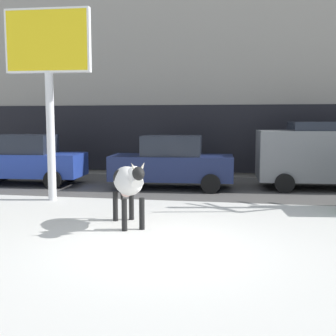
# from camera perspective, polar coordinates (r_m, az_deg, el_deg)

# --- Properties ---
(ground_plane) EXTENTS (120.00, 120.00, 0.00)m
(ground_plane) POSITION_cam_1_polar(r_m,az_deg,el_deg) (8.16, -0.80, -10.66)
(ground_plane) COLOR silver
(road_strip) EXTENTS (60.00, 5.60, 0.01)m
(road_strip) POSITION_cam_1_polar(r_m,az_deg,el_deg) (15.52, 4.64, -2.47)
(road_strip) COLOR #514F4C
(road_strip) RESTS_ON ground
(building_facade) EXTENTS (44.00, 6.10, 13.00)m
(building_facade) POSITION_cam_1_polar(r_m,az_deg,el_deg) (21.57, 6.43, 17.29)
(building_facade) COLOR gray
(building_facade) RESTS_ON ground
(cow_holstein) EXTENTS (1.27, 1.86, 1.54)m
(cow_holstein) POSITION_cam_1_polar(r_m,az_deg,el_deg) (9.75, -5.33, -1.85)
(cow_holstein) COLOR silver
(cow_holstein) RESTS_ON ground
(billboard) EXTENTS (2.53, 0.34, 5.56)m
(billboard) POSITION_cam_1_polar(r_m,az_deg,el_deg) (13.36, -15.54, 14.44)
(billboard) COLOR silver
(billboard) RESTS_ON ground
(car_blue_sedan) EXTENTS (4.30, 2.19, 1.84)m
(car_blue_sedan) POSITION_cam_1_polar(r_m,az_deg,el_deg) (16.80, -18.21, 1.01)
(car_blue_sedan) COLOR #233D9E
(car_blue_sedan) RESTS_ON ground
(car_navy_sedan) EXTENTS (4.30, 2.19, 1.84)m
(car_navy_sedan) POSITION_cam_1_polar(r_m,az_deg,el_deg) (15.00, 0.52, 0.71)
(car_navy_sedan) COLOR #19234C
(car_navy_sedan) RESTS_ON ground
(car_grey_van) EXTENTS (4.71, 2.35, 2.32)m
(car_grey_van) POSITION_cam_1_polar(r_m,az_deg,el_deg) (15.80, 20.19, 1.83)
(car_grey_van) COLOR slate
(car_grey_van) RESTS_ON ground
(pedestrian_near_billboard) EXTENTS (0.36, 0.24, 1.73)m
(pedestrian_near_billboard) POSITION_cam_1_polar(r_m,az_deg,el_deg) (19.17, -3.09, 1.87)
(pedestrian_near_billboard) COLOR #282833
(pedestrian_near_billboard) RESTS_ON ground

